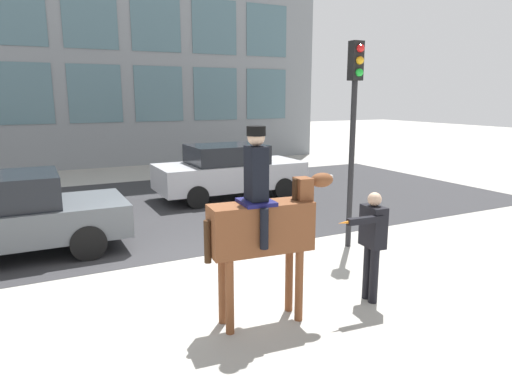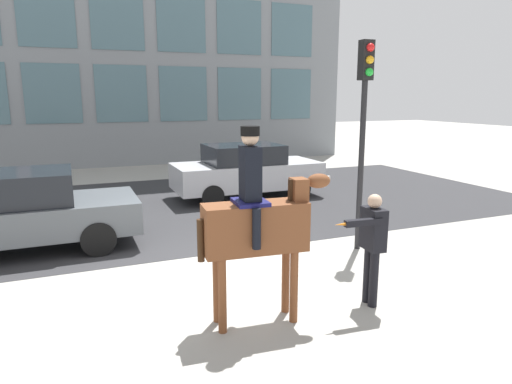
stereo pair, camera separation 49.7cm
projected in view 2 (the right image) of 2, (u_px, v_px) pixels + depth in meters
The scene contains 7 objects.
ground_plane at pixel (211, 264), 8.26m from camera, with size 80.00×80.00×0.00m, color #9E9B93.
road_surface at pixel (161, 207), 12.56m from camera, with size 21.20×8.50×0.01m.
mounted_horse_lead at pixel (258, 222), 5.90m from camera, with size 1.81×0.65×2.62m.
pedestrian_bystander at pixel (372, 241), 6.48m from camera, with size 0.85×0.43×1.65m.
street_car_near_lane at pixel (18, 211), 8.83m from camera, with size 4.42×1.94×1.57m.
street_car_far_lane at pixel (246, 171), 13.62m from camera, with size 4.34×1.93×1.59m.
traffic_light at pixel (364, 113), 8.58m from camera, with size 0.24×0.29×4.00m.
Camera 2 is at (-2.22, -7.54, 2.98)m, focal length 32.00 mm.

